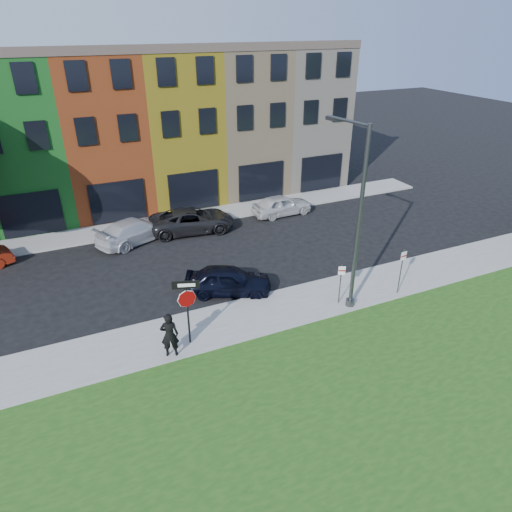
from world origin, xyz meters
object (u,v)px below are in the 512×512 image
street_lamp (356,221)px  sedan_near (228,280)px  stop_sign (187,300)px  man (170,335)px

street_lamp → sedan_near: bearing=134.9°
stop_sign → street_lamp: bearing=17.5°
man → sedan_near: size_ratio=0.43×
man → street_lamp: street_lamp is taller
man → sedan_near: (3.73, 3.52, -0.37)m
stop_sign → street_lamp: size_ratio=0.35×
stop_sign → street_lamp: 7.71m
stop_sign → street_lamp: (7.43, -0.18, 2.06)m
man → sedan_near: bearing=-120.7°
stop_sign → sedan_near: bearing=66.2°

